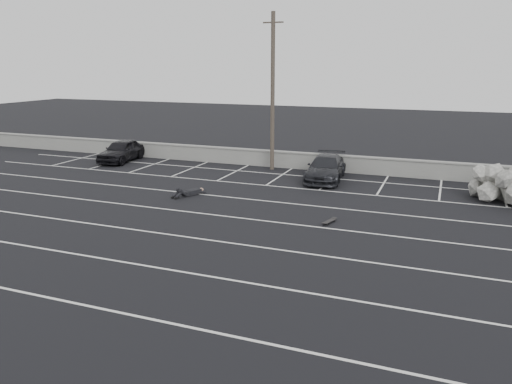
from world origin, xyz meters
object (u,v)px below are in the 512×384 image
at_px(car_left, 122,151).
at_px(utility_pole, 273,92).
at_px(trash_bin, 326,166).
at_px(skateboard, 329,221).
at_px(car_right, 326,168).
at_px(person, 193,190).

height_order(car_left, utility_pole, utility_pole).
height_order(trash_bin, skateboard, trash_bin).
bearing_deg(car_right, utility_pole, 151.78).
xyz_separation_m(trash_bin, person, (-5.10, -7.61, -0.18)).
bearing_deg(trash_bin, skateboard, -75.74).
height_order(utility_pole, skateboard, utility_pole).
xyz_separation_m(car_left, trash_bin, (13.90, 1.47, -0.31)).
relative_size(utility_pole, skateboard, 10.95).
distance_m(utility_pole, person, 8.80).
bearing_deg(skateboard, car_left, 168.98).
bearing_deg(car_right, skateboard, -80.12).
relative_size(car_left, car_right, 0.91).
bearing_deg(person, car_left, 167.76).
distance_m(car_right, utility_pole, 5.88).
xyz_separation_m(car_left, skateboard, (16.38, -8.30, -0.66)).
distance_m(utility_pole, skateboard, 12.14).
height_order(car_left, skateboard, car_left).
xyz_separation_m(utility_pole, person, (-1.68, -7.34, -4.56)).
bearing_deg(utility_pole, trash_bin, 4.52).
xyz_separation_m(trash_bin, skateboard, (2.48, -9.77, -0.35)).
height_order(utility_pole, trash_bin, utility_pole).
distance_m(car_left, skateboard, 18.37).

